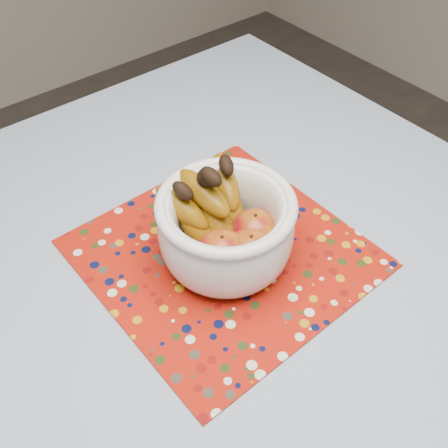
% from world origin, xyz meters
% --- Properties ---
extents(table, '(1.20, 1.20, 0.75)m').
position_xyz_m(table, '(0.00, 0.00, 0.67)').
color(table, brown).
rests_on(table, ground).
extents(tablecloth, '(1.32, 1.32, 0.01)m').
position_xyz_m(tablecloth, '(0.00, 0.00, 0.76)').
color(tablecloth, slate).
rests_on(tablecloth, table).
extents(placemat, '(0.44, 0.44, 0.00)m').
position_xyz_m(placemat, '(0.08, 0.06, 0.76)').
color(placemat, '#981308').
rests_on(placemat, tablecloth).
extents(fruit_bowl, '(0.23, 0.24, 0.19)m').
position_xyz_m(fruit_bowl, '(0.08, 0.06, 0.84)').
color(fruit_bowl, silver).
rests_on(fruit_bowl, placemat).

